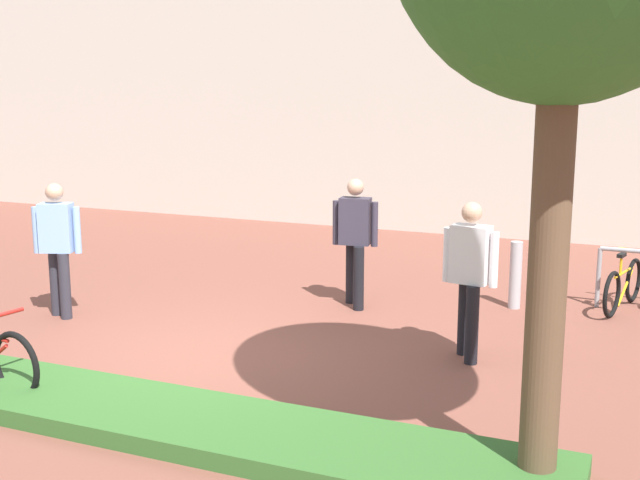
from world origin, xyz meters
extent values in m
plane|color=brown|center=(0.00, 0.00, 0.00)|extent=(60.00, 60.00, 0.00)
cube|color=#336028|center=(0.64, -1.68, 0.08)|extent=(7.00, 1.10, 0.16)
cylinder|color=brown|center=(3.77, -1.49, 1.57)|extent=(0.28, 0.28, 3.15)
torus|color=black|center=(-1.00, -1.68, 0.33)|extent=(0.66, 0.17, 0.66)
cylinder|color=red|center=(-1.12, -1.66, 0.81)|extent=(0.11, 0.42, 0.04)
cylinder|color=#99999E|center=(3.81, 3.82, 0.40)|extent=(0.06, 0.06, 0.80)
torus|color=black|center=(4.01, 3.35, 0.30)|extent=(0.20, 0.60, 0.61)
torus|color=black|center=(4.24, 4.27, 0.30)|extent=(0.20, 0.60, 0.61)
cylinder|color=gold|center=(4.13, 3.81, 0.51)|extent=(0.22, 0.75, 0.03)
cylinder|color=gold|center=(4.15, 3.90, 0.27)|extent=(0.17, 0.55, 0.40)
cylinder|color=gold|center=(4.09, 3.65, 0.62)|extent=(0.03, 0.03, 0.26)
cube|color=black|center=(4.09, 3.65, 0.76)|extent=(0.12, 0.20, 0.05)
cylinder|color=gold|center=(4.21, 4.16, 0.75)|extent=(0.38, 0.13, 0.04)
cylinder|color=#ADADB2|center=(2.80, 3.33, 0.45)|extent=(0.16, 0.16, 0.90)
cylinder|color=black|center=(0.70, 2.72, 0.42)|extent=(0.14, 0.14, 0.85)
cylinder|color=black|center=(0.92, 2.43, 0.42)|extent=(0.14, 0.14, 0.85)
cube|color=#383342|center=(0.81, 2.58, 1.16)|extent=(0.43, 0.29, 0.62)
cylinder|color=#383342|center=(0.56, 2.54, 1.13)|extent=(0.09, 0.09, 0.59)
cylinder|color=#383342|center=(1.07, 2.61, 1.13)|extent=(0.09, 0.09, 0.59)
sphere|color=tan|center=(0.81, 2.58, 1.61)|extent=(0.22, 0.22, 0.22)
cylinder|color=black|center=(2.74, 0.96, 0.42)|extent=(0.14, 0.14, 0.85)
cylinder|color=black|center=(2.60, 1.23, 0.42)|extent=(0.14, 0.14, 0.85)
cube|color=white|center=(2.67, 1.09, 1.16)|extent=(0.43, 0.29, 0.62)
cylinder|color=white|center=(2.93, 1.06, 1.13)|extent=(0.09, 0.09, 0.59)
cylinder|color=white|center=(2.41, 1.13, 1.13)|extent=(0.09, 0.09, 0.59)
sphere|color=tan|center=(2.67, 1.09, 1.61)|extent=(0.22, 0.22, 0.22)
cylinder|color=#2D2D38|center=(-2.59, 0.70, 0.42)|extent=(0.14, 0.14, 0.85)
cylinder|color=#2D2D38|center=(-2.36, 0.61, 0.42)|extent=(0.14, 0.14, 0.85)
cube|color=#8CB2E5|center=(-2.47, 0.65, 1.16)|extent=(0.46, 0.37, 0.62)
cylinder|color=#8CB2E5|center=(-2.72, 0.56, 1.13)|extent=(0.09, 0.09, 0.59)
cylinder|color=#8CB2E5|center=(-2.23, 0.75, 1.13)|extent=(0.09, 0.09, 0.59)
sphere|color=tan|center=(-2.47, 0.65, 1.61)|extent=(0.22, 0.22, 0.22)
camera|label=1|loc=(4.43, -7.16, 2.93)|focal=44.92mm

